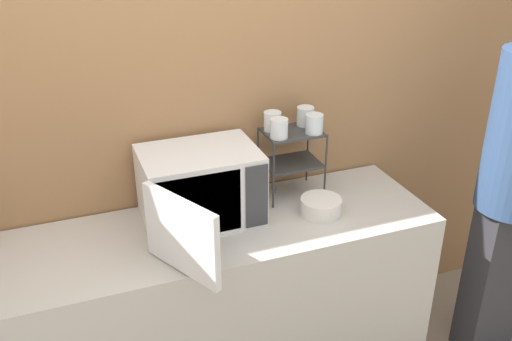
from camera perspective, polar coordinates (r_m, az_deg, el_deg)
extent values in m
cube|color=#9E7047|center=(2.71, -5.82, 5.36)|extent=(8.00, 0.06, 2.60)
cube|color=#B7B2A8|center=(2.84, -3.05, -13.34)|extent=(1.95, 0.63, 0.90)
cube|color=silver|center=(2.57, -5.61, -1.51)|extent=(0.52, 0.37, 0.34)
cube|color=#B7B2A8|center=(2.40, -5.74, -3.60)|extent=(0.37, 0.01, 0.29)
cube|color=#333338|center=(2.46, 0.09, -2.63)|extent=(0.10, 0.01, 0.30)
cube|color=silver|center=(2.22, -7.50, -6.45)|extent=(0.21, 0.37, 0.32)
cylinder|color=#333333|center=(2.64, 1.77, -0.56)|extent=(0.01, 0.01, 0.33)
cylinder|color=#333333|center=(2.75, 6.97, 0.35)|extent=(0.01, 0.01, 0.33)
cylinder|color=#333333|center=(2.81, 0.21, 1.15)|extent=(0.01, 0.01, 0.33)
cylinder|color=#333333|center=(2.91, 5.18, 1.95)|extent=(0.01, 0.01, 0.33)
cube|color=#333333|center=(2.77, 3.55, 0.75)|extent=(0.27, 0.20, 0.01)
cube|color=#333333|center=(2.71, 3.65, 3.83)|extent=(0.27, 0.20, 0.01)
cylinder|color=silver|center=(2.61, 2.32, 4.24)|extent=(0.08, 0.08, 0.09)
cylinder|color=silver|center=(2.77, 4.96, 5.44)|extent=(0.08, 0.08, 0.09)
cylinder|color=silver|center=(2.68, 5.85, 4.67)|extent=(0.08, 0.08, 0.09)
cylinder|color=silver|center=(2.70, 1.65, 4.95)|extent=(0.08, 0.08, 0.09)
cylinder|color=silver|center=(2.68, 6.46, -4.24)|extent=(0.10, 0.10, 0.01)
cylinder|color=silver|center=(2.67, 6.50, -3.58)|extent=(0.19, 0.19, 0.08)
cube|color=#2D2D33|center=(3.26, 22.63, -10.05)|extent=(0.27, 0.17, 0.87)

